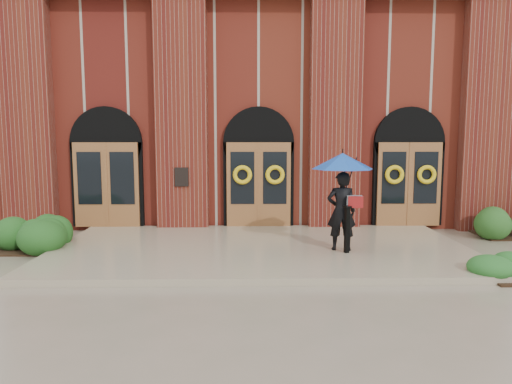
{
  "coord_description": "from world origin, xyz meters",
  "views": [
    {
      "loc": [
        -0.32,
        -10.77,
        2.75
      ],
      "look_at": [
        -0.11,
        1.0,
        1.38
      ],
      "focal_mm": 32.0,
      "sensor_mm": 36.0,
      "label": 1
    }
  ],
  "objects": [
    {
      "name": "church_building",
      "position": [
        0.0,
        8.78,
        3.5
      ],
      "size": [
        16.2,
        12.53,
        7.0
      ],
      "color": "#5E2114",
      "rests_on": "ground"
    },
    {
      "name": "metal_post",
      "position": [
        1.95,
        -0.56,
        0.72
      ],
      "size": [
        0.19,
        0.19,
        1.09
      ],
      "rotation": [
        0.0,
        0.0,
        0.37
      ],
      "color": "black",
      "rests_on": "landing"
    },
    {
      "name": "ground",
      "position": [
        0.0,
        0.0,
        0.0
      ],
      "size": [
        90.0,
        90.0,
        0.0
      ],
      "primitive_type": "plane",
      "color": "gray",
      "rests_on": "ground"
    },
    {
      "name": "man_with_umbrella",
      "position": [
        1.87,
        -0.29,
        1.74
      ],
      "size": [
        1.53,
        1.53,
        2.28
      ],
      "rotation": [
        0.0,
        0.0,
        3.07
      ],
      "color": "black",
      "rests_on": "landing"
    },
    {
      "name": "landing",
      "position": [
        0.0,
        0.15,
        0.07
      ],
      "size": [
        10.0,
        5.3,
        0.15
      ],
      "primitive_type": "cube",
      "color": "tan",
      "rests_on": "ground"
    },
    {
      "name": "hedge_wall_left",
      "position": [
        -5.21,
        0.5,
        0.4
      ],
      "size": [
        3.1,
        1.24,
        0.8
      ],
      "primitive_type": "ellipsoid",
      "color": "#1E4B19",
      "rests_on": "ground"
    }
  ]
}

